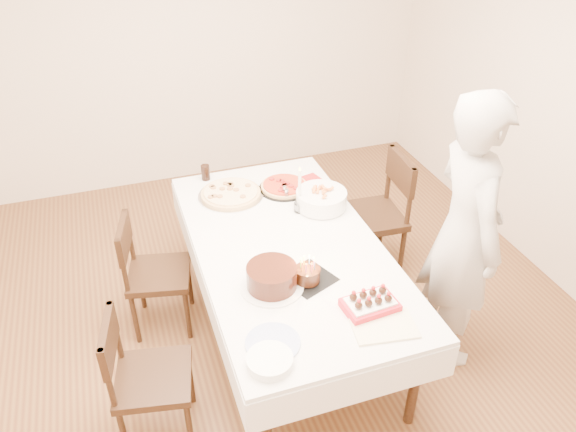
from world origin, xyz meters
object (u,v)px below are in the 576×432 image
object	(u,v)px
strawberry_box	(370,304)
pizza_pepperoni	(284,186)
person	(464,234)
pizza_white	(231,194)
cola_glass	(206,172)
taper_candle	(300,189)
pasta_bowl	(321,199)
birthday_cake	(308,270)
chair_right_savory	(370,217)
chair_left_savory	(159,274)
layer_cake	(272,277)
chair_left_dessert	(154,378)
dining_table	(288,289)

from	to	relation	value
strawberry_box	pizza_pepperoni	bearing A→B (deg)	91.70
person	pizza_white	distance (m)	1.64
pizza_pepperoni	cola_glass	distance (m)	0.61
pizza_pepperoni	taper_candle	world-z (taller)	taper_candle
person	pasta_bowl	xyz separation A→B (m)	(-0.61, 0.79, -0.10)
birthday_cake	strawberry_box	size ratio (longest dim) A/B	0.51
pasta_bowl	birthday_cake	distance (m)	0.81
chair_right_savory	chair_left_savory	size ratio (longest dim) A/B	1.14
chair_right_savory	pizza_pepperoni	world-z (taller)	chair_right_savory
cola_glass	layer_cake	distance (m)	1.35
pasta_bowl	strawberry_box	size ratio (longest dim) A/B	1.21
chair_left_dessert	layer_cake	xyz separation A→B (m)	(0.74, 0.17, 0.38)
cola_glass	layer_cake	size ratio (longest dim) A/B	0.32
pasta_bowl	cola_glass	size ratio (longest dim) A/B	2.96
strawberry_box	chair_left_dessert	bearing A→B (deg)	171.60
birthday_cake	taper_candle	bearing A→B (deg)	73.85
cola_glass	strawberry_box	size ratio (longest dim) A/B	0.41
chair_left_savory	strawberry_box	size ratio (longest dim) A/B	2.99
birthday_cake	strawberry_box	bearing A→B (deg)	-53.36
chair_left_dessert	chair_left_savory	bearing A→B (deg)	-88.82
pizza_white	pasta_bowl	xyz separation A→B (m)	(0.56, -0.34, 0.04)
dining_table	pizza_pepperoni	world-z (taller)	pizza_pepperoni
chair_left_savory	person	distance (m)	2.01
chair_left_dessert	pizza_white	bearing A→B (deg)	-110.83
chair_left_savory	layer_cake	bearing A→B (deg)	141.62
chair_left_savory	layer_cake	distance (m)	1.00
taper_candle	pizza_white	bearing A→B (deg)	139.25
chair_left_dessert	layer_cake	distance (m)	0.85
chair_right_savory	cola_glass	distance (m)	1.30
chair_left_savory	pizza_white	xyz separation A→B (m)	(0.60, 0.33, 0.34)
dining_table	cola_glass	size ratio (longest dim) A/B	17.93
chair_left_savory	taper_candle	distance (m)	1.11
chair_right_savory	chair_left_dessert	distance (m)	2.03
dining_table	layer_cake	distance (m)	0.61
taper_candle	cola_glass	size ratio (longest dim) A/B	2.94
chair_right_savory	pasta_bowl	xyz separation A→B (m)	(-0.46, -0.11, 0.32)
dining_table	chair_left_savory	xyz separation A→B (m)	(-0.80, 0.36, 0.06)
taper_candle	cola_glass	distance (m)	0.84
pizza_pepperoni	chair_left_dessert	bearing A→B (deg)	-134.08
taper_candle	cola_glass	xyz separation A→B (m)	(-0.52, 0.64, -0.12)
chair_left_dessert	taper_candle	world-z (taller)	taper_candle
pizza_pepperoni	layer_cake	distance (m)	1.10
chair_left_dessert	pizza_pepperoni	bearing A→B (deg)	-123.08
layer_cake	taper_candle	bearing A→B (deg)	59.15
dining_table	pizza_white	world-z (taller)	pizza_white
chair_left_dessert	pasta_bowl	world-z (taller)	chair_left_dessert
pasta_bowl	dining_table	bearing A→B (deg)	-136.12
person	pizza_pepperoni	size ratio (longest dim) A/B	4.93
chair_left_savory	chair_left_dessert	distance (m)	0.90
taper_candle	layer_cake	xyz separation A→B (m)	(-0.42, -0.70, -0.10)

